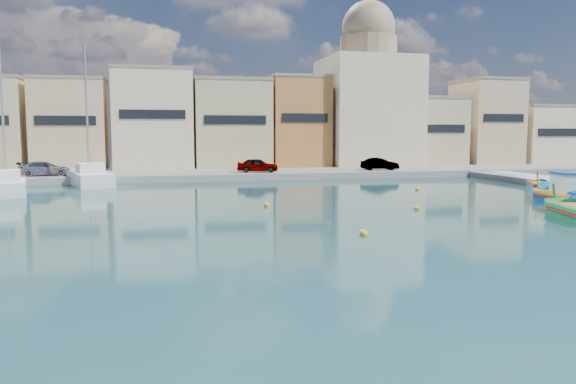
{
  "coord_description": "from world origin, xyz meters",
  "views": [
    {
      "loc": [
        -13.64,
        -20.89,
        4.4
      ],
      "look_at": [
        -7.31,
        6.0,
        1.4
      ],
      "focal_mm": 35.0,
      "sensor_mm": 36.0,
      "label": 1
    }
  ],
  "objects_px": {
    "yacht_north": "(86,178)",
    "yacht_midnorth": "(7,186)",
    "luzzu_cyan_mid": "(543,188)",
    "luzzu_blue_cabin": "(563,198)",
    "church_block": "(368,96)"
  },
  "relations": [
    {
      "from": "yacht_north",
      "to": "yacht_midnorth",
      "type": "distance_m",
      "value": 7.54
    },
    {
      "from": "yacht_north",
      "to": "luzzu_cyan_mid",
      "type": "bearing_deg",
      "value": -22.8
    },
    {
      "from": "yacht_north",
      "to": "yacht_midnorth",
      "type": "bearing_deg",
      "value": -128.57
    },
    {
      "from": "yacht_north",
      "to": "yacht_midnorth",
      "type": "height_order",
      "value": "yacht_north"
    },
    {
      "from": "luzzu_blue_cabin",
      "to": "luzzu_cyan_mid",
      "type": "xyz_separation_m",
      "value": [
        3.57,
        6.44,
        -0.13
      ]
    },
    {
      "from": "luzzu_blue_cabin",
      "to": "yacht_midnorth",
      "type": "height_order",
      "value": "yacht_midnorth"
    },
    {
      "from": "church_block",
      "to": "yacht_midnorth",
      "type": "xyz_separation_m",
      "value": [
        -34.14,
        -17.09,
        -7.95
      ]
    },
    {
      "from": "church_block",
      "to": "yacht_north",
      "type": "bearing_deg",
      "value": -159.18
    },
    {
      "from": "church_block",
      "to": "yacht_midnorth",
      "type": "distance_m",
      "value": 39.0
    },
    {
      "from": "church_block",
      "to": "luzzu_blue_cabin",
      "type": "height_order",
      "value": "church_block"
    },
    {
      "from": "luzzu_cyan_mid",
      "to": "yacht_north",
      "type": "distance_m",
      "value": 36.32
    },
    {
      "from": "church_block",
      "to": "yacht_north",
      "type": "relative_size",
      "value": 1.56
    },
    {
      "from": "church_block",
      "to": "luzzu_cyan_mid",
      "type": "distance_m",
      "value": 26.86
    },
    {
      "from": "church_block",
      "to": "luzzu_blue_cabin",
      "type": "relative_size",
      "value": 2.22
    },
    {
      "from": "luzzu_blue_cabin",
      "to": "yacht_midnorth",
      "type": "xyz_separation_m",
      "value": [
        -34.62,
        14.62,
        0.09
      ]
    }
  ]
}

